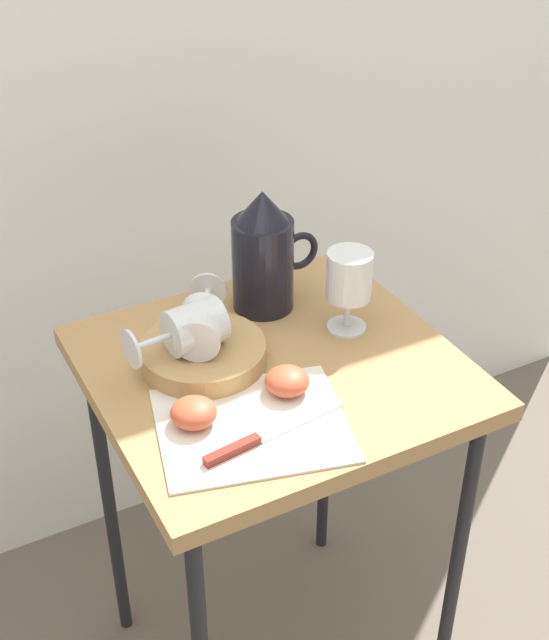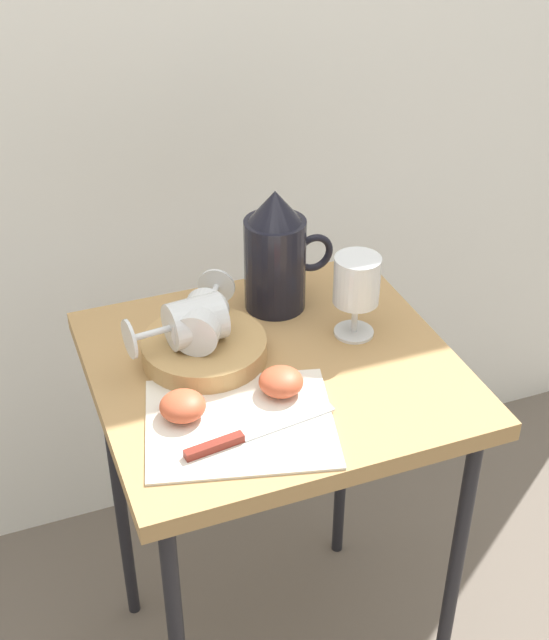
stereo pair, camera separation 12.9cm
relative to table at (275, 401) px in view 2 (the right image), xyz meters
The scene contains 11 objects.
curtain_drape 0.65m from the table, 90.00° to the left, with size 2.40×0.03×2.03m, color white.
table is the anchor object (origin of this frame).
linen_napkin 0.17m from the table, 129.77° to the right, with size 0.26×0.22×0.00m, color silver.
basket_tray 0.14m from the table, 151.90° to the left, with size 0.19×0.19×0.04m, color tan.
pitcher 0.23m from the table, 68.40° to the left, with size 0.15×0.10×0.21m.
wine_glass_upright 0.22m from the table, 11.92° to the left, with size 0.07×0.07×0.14m.
wine_glass_tipped_near 0.18m from the table, 150.90° to the left, with size 0.13×0.16×0.07m.
wine_glass_tipped_far 0.19m from the table, 155.43° to the left, with size 0.15×0.08×0.07m.
apple_half_left 0.20m from the table, 155.70° to the right, with size 0.07×0.07×0.04m, color #C15133.
apple_half_right 0.12m from the table, 103.57° to the right, with size 0.07×0.07×0.04m, color #C15133.
knife 0.20m from the table, 125.80° to the right, with size 0.23×0.04×0.01m.
Camera 2 is at (-0.38, -1.01, 1.52)m, focal length 49.32 mm.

